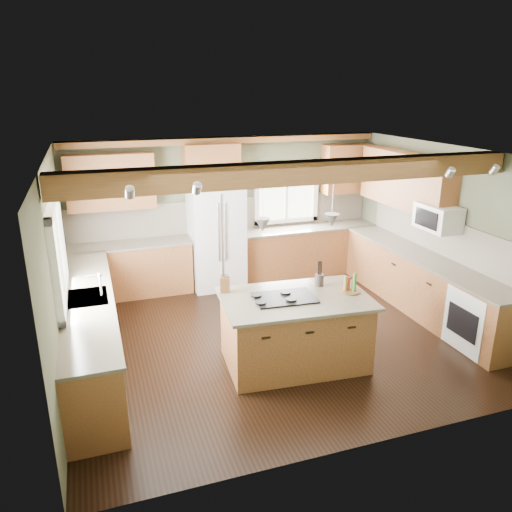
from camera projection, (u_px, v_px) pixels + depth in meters
name	position (u px, v px, depth m)	size (l,w,h in m)	color
floor	(275.00, 335.00, 7.22)	(5.60, 5.60, 0.00)	black
ceiling	(277.00, 153.00, 6.39)	(5.60, 5.60, 0.00)	silver
wall_back	(227.00, 209.00, 9.05)	(5.60, 5.60, 0.00)	#414833
wall_left	(57.00, 272.00, 5.95)	(5.00, 5.00, 0.00)	#414833
wall_right	(446.00, 231.00, 7.66)	(5.00, 5.00, 0.00)	#414833
ceiling_beam	(302.00, 173.00, 5.72)	(5.55, 0.26, 0.26)	brown
soffit_trim	(227.00, 140.00, 8.57)	(5.55, 0.20, 0.10)	brown
backsplash_back	(227.00, 215.00, 9.07)	(5.58, 0.03, 0.58)	brown
backsplash_right	(442.00, 236.00, 7.73)	(0.03, 3.70, 0.58)	brown
base_cab_back_left	(131.00, 270.00, 8.51)	(2.02, 0.60, 0.88)	brown
counter_back_left	(129.00, 245.00, 8.36)	(2.06, 0.64, 0.04)	#4D4438
base_cab_back_right	(307.00, 251.00, 9.51)	(2.62, 0.60, 0.88)	brown
counter_back_right	(308.00, 228.00, 9.36)	(2.66, 0.64, 0.04)	#4D4438
base_cab_left	(91.00, 332.00, 6.36)	(0.60, 3.70, 0.88)	brown
counter_left	(87.00, 298.00, 6.22)	(0.64, 3.74, 0.04)	#4D4438
base_cab_right	(421.00, 285.00, 7.89)	(0.60, 3.70, 0.88)	brown
counter_right	(425.00, 257.00, 7.74)	(0.64, 3.74, 0.04)	#4D4438
upper_cab_back_left	(111.00, 182.00, 8.08)	(1.40, 0.35, 0.90)	brown
upper_cab_over_fridge	(212.00, 165.00, 8.53)	(0.96, 0.35, 0.70)	brown
upper_cab_right	(406.00, 180.00, 8.21)	(0.35, 2.20, 0.90)	brown
upper_cab_back_corner	(346.00, 169.00, 9.39)	(0.90, 0.35, 0.90)	brown
window_left	(56.00, 251.00, 5.92)	(0.04, 1.60, 1.05)	white
window_back	(286.00, 192.00, 9.30)	(1.10, 0.04, 1.00)	white
sink	(87.00, 298.00, 6.22)	(0.50, 0.65, 0.03)	#262628
faucet	(101.00, 286.00, 6.22)	(0.02, 0.02, 0.28)	#B2B2B7
dishwasher	(95.00, 387.00, 5.20)	(0.60, 0.60, 0.84)	white
oven	(480.00, 319.00, 6.72)	(0.60, 0.72, 0.84)	white
microwave	(438.00, 218.00, 7.47)	(0.40, 0.70, 0.38)	white
pendant_left	(263.00, 225.00, 5.79)	(0.18, 0.18, 0.16)	#B2B2B7
pendant_right	(332.00, 220.00, 5.99)	(0.18, 0.18, 0.16)	#B2B2B7
refrigerator	(216.00, 238.00, 8.75)	(0.90, 0.74, 1.80)	silver
island	(295.00, 332.00, 6.35)	(1.72, 1.05, 0.88)	olive
island_top	(296.00, 299.00, 6.20)	(1.84, 1.17, 0.04)	#4D4438
cooktop	(285.00, 298.00, 6.16)	(0.75, 0.50, 0.02)	black
knife_block	(225.00, 285.00, 6.33)	(0.12, 0.09, 0.20)	brown
utensil_crock	(319.00, 280.00, 6.55)	(0.12, 0.12, 0.15)	#39342E
bottle_tray	(351.00, 283.00, 6.33)	(0.26, 0.26, 0.24)	brown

